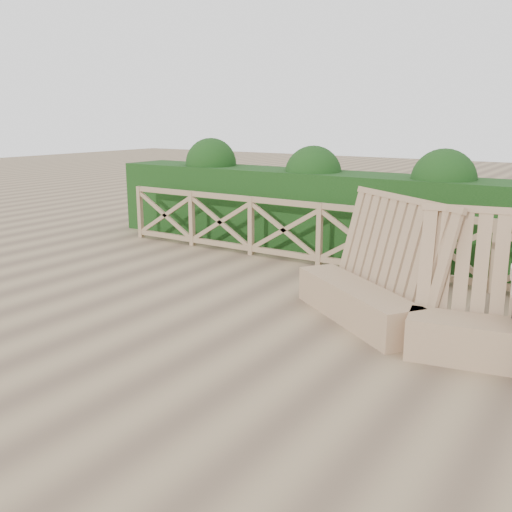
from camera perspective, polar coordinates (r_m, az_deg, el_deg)
The scene contains 4 objects.
ground at distance 6.83m, azimuth -2.18°, elevation -7.98°, with size 60.00×60.00×0.00m, color brown.
bench at distance 6.89m, azimuth 17.13°, elevation -4.87°, with size 4.07×1.87×1.59m.
guardrail at distance 9.61m, azimuth 10.11°, elevation 1.68°, with size 10.10×0.09×1.10m.
hedge at distance 10.66m, azimuth 12.77°, elevation 3.82°, with size 12.00×1.20×1.50m, color black.
Camera 1 is at (3.73, -5.13, 2.53)m, focal length 40.00 mm.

